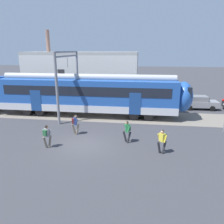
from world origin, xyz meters
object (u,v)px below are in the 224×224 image
(pedestrian_navy, at_px, (75,123))
(parked_car_grey, at_px, (199,102))
(pedestrian_grey, at_px, (47,134))
(pedestrian_green, at_px, (127,130))
(pedestrian_yellow, at_px, (162,139))
(commuter_train, at_px, (11,92))

(pedestrian_navy, bearing_deg, parked_car_grey, 39.03)
(pedestrian_grey, bearing_deg, pedestrian_green, 17.06)
(pedestrian_green, relative_size, parked_car_grey, 0.41)
(pedestrian_grey, height_order, pedestrian_yellow, same)
(commuter_train, relative_size, pedestrian_navy, 22.83)
(commuter_train, height_order, pedestrian_green, commuter_train)
(pedestrian_grey, distance_m, pedestrian_navy, 2.97)
(commuter_train, relative_size, pedestrian_grey, 22.83)
(commuter_train, xyz_separation_m, pedestrian_navy, (8.82, -5.49, -1.26))
(pedestrian_navy, height_order, pedestrian_yellow, same)
(parked_car_grey, bearing_deg, pedestrian_navy, -140.97)
(pedestrian_green, relative_size, pedestrian_yellow, 1.00)
(pedestrian_navy, relative_size, pedestrian_yellow, 1.00)
(pedestrian_green, bearing_deg, pedestrian_yellow, -31.48)
(commuter_train, height_order, pedestrian_yellow, commuter_train)
(commuter_train, bearing_deg, pedestrian_grey, -47.12)
(pedestrian_grey, distance_m, parked_car_grey, 18.00)
(commuter_train, xyz_separation_m, pedestrian_green, (13.11, -6.53, -1.26))
(pedestrian_green, distance_m, parked_car_grey, 13.11)
(pedestrian_yellow, bearing_deg, pedestrian_green, 148.52)
(pedestrian_navy, relative_size, pedestrian_green, 1.00)
(pedestrian_grey, distance_m, pedestrian_green, 5.73)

